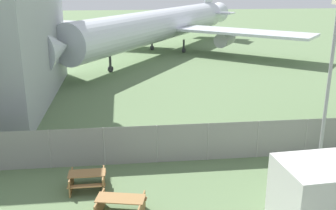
{
  "coord_description": "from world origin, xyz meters",
  "views": [
    {
      "loc": [
        -4.08,
        -6.45,
        8.56
      ],
      "look_at": [
        -1.64,
        14.18,
        2.0
      ],
      "focal_mm": 42.0,
      "sensor_mm": 36.0,
      "label": 1
    }
  ],
  "objects_px": {
    "airplane": "(163,25)",
    "picnic_bench_near_cabin": "(87,179)",
    "portable_cabin": "(336,196)",
    "picnic_bench_open_grass": "(121,204)"
  },
  "relations": [
    {
      "from": "airplane",
      "to": "picnic_bench_near_cabin",
      "type": "height_order",
      "value": "airplane"
    },
    {
      "from": "airplane",
      "to": "picnic_bench_near_cabin",
      "type": "relative_size",
      "value": 24.73
    },
    {
      "from": "airplane",
      "to": "portable_cabin",
      "type": "distance_m",
      "value": 37.2
    },
    {
      "from": "portable_cabin",
      "to": "picnic_bench_open_grass",
      "type": "distance_m",
      "value": 7.84
    },
    {
      "from": "picnic_bench_near_cabin",
      "to": "picnic_bench_open_grass",
      "type": "height_order",
      "value": "same"
    },
    {
      "from": "picnic_bench_near_cabin",
      "to": "airplane",
      "type": "bearing_deg",
      "value": 78.4
    },
    {
      "from": "airplane",
      "to": "picnic_bench_near_cabin",
      "type": "bearing_deg",
      "value": 20.35
    },
    {
      "from": "portable_cabin",
      "to": "picnic_bench_near_cabin",
      "type": "xyz_separation_m",
      "value": [
        -9.03,
        3.89,
        -0.83
      ]
    },
    {
      "from": "portable_cabin",
      "to": "picnic_bench_open_grass",
      "type": "bearing_deg",
      "value": 163.65
    },
    {
      "from": "airplane",
      "to": "portable_cabin",
      "type": "height_order",
      "value": "airplane"
    }
  ]
}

